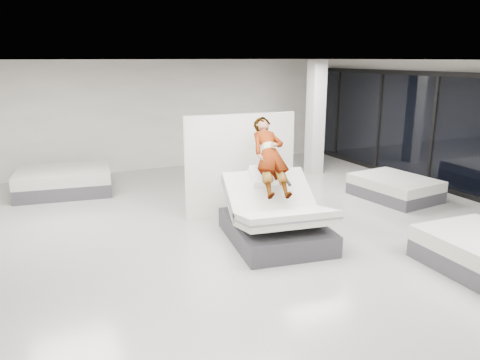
{
  "coord_description": "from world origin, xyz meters",
  "views": [
    {
      "loc": [
        -3.53,
        -6.59,
        3.25
      ],
      "look_at": [
        0.1,
        1.18,
        1.0
      ],
      "focal_mm": 35.0,
      "sensor_mm": 36.0,
      "label": 1
    }
  ],
  "objects_px": {
    "divider_panel": "(241,165)",
    "flat_bed_left_far": "(64,181)",
    "remote": "(289,183)",
    "flat_bed_right_far": "(395,188)",
    "person": "(270,168)",
    "hero_bed": "(276,220)",
    "column": "(315,118)"
  },
  "relations": [
    {
      "from": "remote",
      "to": "column",
      "type": "bearing_deg",
      "value": 59.89
    },
    {
      "from": "person",
      "to": "flat_bed_left_far",
      "type": "xyz_separation_m",
      "value": [
        -3.24,
        4.64,
        -1.0
      ]
    },
    {
      "from": "hero_bed",
      "to": "person",
      "type": "distance_m",
      "value": 0.95
    },
    {
      "from": "remote",
      "to": "flat_bed_right_far",
      "type": "bearing_deg",
      "value": 27.06
    },
    {
      "from": "remote",
      "to": "hero_bed",
      "type": "bearing_deg",
      "value": 171.35
    },
    {
      "from": "remote",
      "to": "flat_bed_left_far",
      "type": "relative_size",
      "value": 0.06
    },
    {
      "from": "flat_bed_right_far",
      "to": "column",
      "type": "relative_size",
      "value": 0.62
    },
    {
      "from": "person",
      "to": "hero_bed",
      "type": "bearing_deg",
      "value": -90.0
    },
    {
      "from": "hero_bed",
      "to": "flat_bed_left_far",
      "type": "relative_size",
      "value": 0.98
    },
    {
      "from": "person",
      "to": "divider_panel",
      "type": "xyz_separation_m",
      "value": [
        0.01,
        1.31,
        -0.23
      ]
    },
    {
      "from": "flat_bed_right_far",
      "to": "person",
      "type": "bearing_deg",
      "value": -167.56
    },
    {
      "from": "flat_bed_right_far",
      "to": "column",
      "type": "distance_m",
      "value": 3.26
    },
    {
      "from": "person",
      "to": "flat_bed_right_far",
      "type": "xyz_separation_m",
      "value": [
        3.84,
        0.85,
        -1.05
      ]
    },
    {
      "from": "flat_bed_left_far",
      "to": "column",
      "type": "relative_size",
      "value": 0.75
    },
    {
      "from": "remote",
      "to": "flat_bed_left_far",
      "type": "distance_m",
      "value": 6.11
    },
    {
      "from": "divider_panel",
      "to": "flat_bed_left_far",
      "type": "xyz_separation_m",
      "value": [
        -3.25,
        3.33,
        -0.77
      ]
    },
    {
      "from": "person",
      "to": "remote",
      "type": "bearing_deg",
      "value": -57.85
    },
    {
      "from": "person",
      "to": "flat_bed_right_far",
      "type": "height_order",
      "value": "person"
    },
    {
      "from": "divider_panel",
      "to": "flat_bed_right_far",
      "type": "bearing_deg",
      "value": -1.37
    },
    {
      "from": "person",
      "to": "flat_bed_left_far",
      "type": "distance_m",
      "value": 5.75
    },
    {
      "from": "flat_bed_right_far",
      "to": "column",
      "type": "height_order",
      "value": "column"
    },
    {
      "from": "divider_panel",
      "to": "flat_bed_left_far",
      "type": "bearing_deg",
      "value": 139.92
    },
    {
      "from": "flat_bed_left_far",
      "to": "hero_bed",
      "type": "bearing_deg",
      "value": -57.23
    },
    {
      "from": "remote",
      "to": "divider_panel",
      "type": "xyz_separation_m",
      "value": [
        -0.15,
        1.69,
        -0.01
      ]
    },
    {
      "from": "hero_bed",
      "to": "flat_bed_right_far",
      "type": "bearing_deg",
      "value": 16.62
    },
    {
      "from": "remote",
      "to": "column",
      "type": "distance_m",
      "value": 5.38
    },
    {
      "from": "person",
      "to": "column",
      "type": "bearing_deg",
      "value": 55.84
    },
    {
      "from": "flat_bed_left_far",
      "to": "divider_panel",
      "type": "bearing_deg",
      "value": -45.66
    },
    {
      "from": "hero_bed",
      "to": "remote",
      "type": "height_order",
      "value": "hero_bed"
    },
    {
      "from": "divider_panel",
      "to": "hero_bed",
      "type": "bearing_deg",
      "value": -86.6
    },
    {
      "from": "hero_bed",
      "to": "divider_panel",
      "type": "bearing_deg",
      "value": 87.82
    },
    {
      "from": "remote",
      "to": "column",
      "type": "height_order",
      "value": "column"
    }
  ]
}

